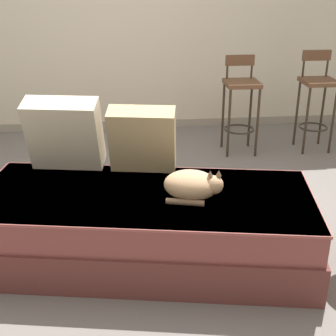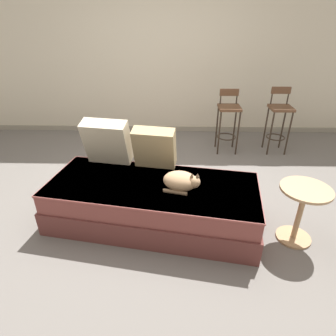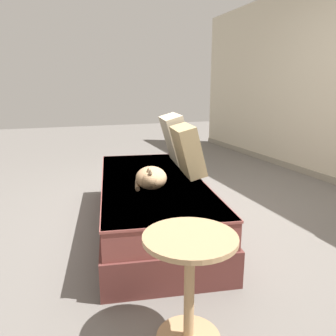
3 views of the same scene
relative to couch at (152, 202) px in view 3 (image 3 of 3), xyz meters
The scene contains 6 objects.
ground_plane 0.46m from the couch, 90.00° to the left, with size 16.00×16.00×0.00m, color #66605B.
couch is the anchor object (origin of this frame).
throw_pillow_corner 0.81m from the couch, 139.74° to the left, with size 0.52×0.37×0.50m.
throw_pillow_middle 0.56m from the couch, 89.05° to the left, with size 0.47×0.33×0.45m.
cat 0.42m from the couch, 17.54° to the right, with size 0.37×0.31×0.20m.
side_table 1.38m from the couch, ahead, with size 0.44×0.44×0.56m.
Camera 3 is at (2.61, -1.19, 1.22)m, focal length 35.00 mm.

